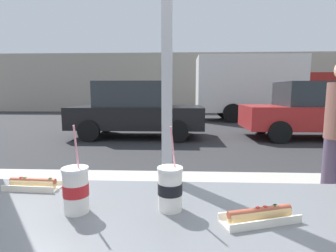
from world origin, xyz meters
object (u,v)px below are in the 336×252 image
at_px(soda_cup_left, 76,189).
at_px(hotdog_tray_near, 33,184).
at_px(hotdog_tray_far, 260,215).
at_px(soda_cup_right, 170,188).
at_px(parked_car_black, 136,110).
at_px(parked_car_red, 313,110).
at_px(box_truck, 261,87).

relative_size(soda_cup_left, hotdog_tray_near, 1.31).
distance_m(soda_cup_left, hotdog_tray_far, 0.66).
distance_m(soda_cup_right, hotdog_tray_far, 0.33).
distance_m(soda_cup_right, parked_car_black, 7.56).
xyz_separation_m(hotdog_tray_far, parked_car_red, (3.90, 7.51, -0.16)).
distance_m(parked_car_black, box_truck, 7.66).
height_order(hotdog_tray_near, box_truck, box_truck).
bearing_deg(hotdog_tray_far, parked_car_red, 62.58).
bearing_deg(soda_cup_right, box_truck, 71.94).
bearing_deg(hotdog_tray_near, parked_car_black, 95.85).
relative_size(soda_cup_right, parked_car_black, 0.08).
relative_size(soda_cup_left, parked_car_black, 0.08).
bearing_deg(hotdog_tray_far, box_truck, 73.31).
bearing_deg(parked_car_red, hotdog_tray_far, -117.42).
distance_m(hotdog_tray_far, box_truck, 13.35).
height_order(soda_cup_left, parked_car_black, parked_car_black).
distance_m(hotdog_tray_near, box_truck, 13.40).
xyz_separation_m(soda_cup_left, soda_cup_right, (0.34, 0.04, -0.00)).
height_order(hotdog_tray_far, box_truck, box_truck).
bearing_deg(soda_cup_right, soda_cup_left, -174.17).
bearing_deg(hotdog_tray_far, soda_cup_right, 165.75).
relative_size(soda_cup_right, hotdog_tray_near, 1.29).
relative_size(hotdog_tray_far, parked_car_red, 0.07).
relative_size(parked_car_black, box_truck, 0.61).
height_order(hotdog_tray_far, parked_car_black, parked_car_black).
distance_m(parked_car_red, box_truck, 5.32).
height_order(soda_cup_right, hotdog_tray_near, soda_cup_right).
height_order(hotdog_tray_near, parked_car_red, parked_car_red).
xyz_separation_m(soda_cup_left, box_truck, (4.48, 12.72, 0.61)).
xyz_separation_m(soda_cup_left, hotdog_tray_near, (-0.29, 0.22, -0.06)).
bearing_deg(parked_car_black, parked_car_red, -0.00).
relative_size(soda_cup_right, parked_car_red, 0.08).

